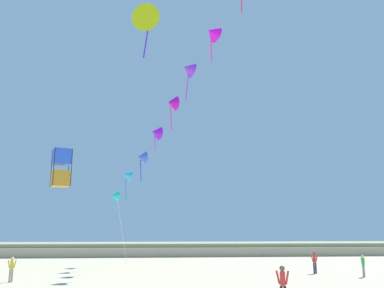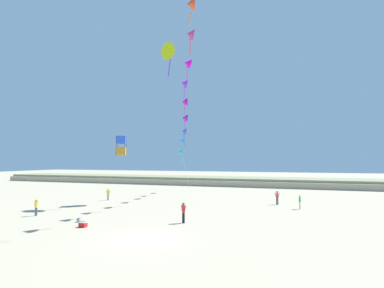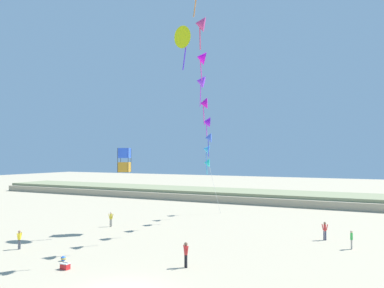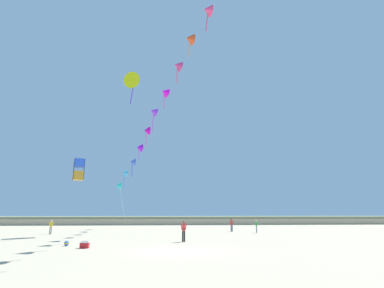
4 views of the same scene
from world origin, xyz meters
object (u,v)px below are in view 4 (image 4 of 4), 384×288
object	(u,v)px
large_kite_low_lead	(79,169)
beach_cooler	(85,245)
beach_ball	(67,243)
person_mid_center	(256,225)
person_far_left	(184,229)
large_kite_mid_trail	(133,81)
person_far_right	(232,224)
person_near_right	(51,226)

from	to	relation	value
large_kite_low_lead	beach_cooler	world-z (taller)	large_kite_low_lead
beach_ball	person_mid_center	bearing A→B (deg)	36.55
person_far_left	large_kite_mid_trail	distance (m)	22.65
person_mid_center	large_kite_mid_trail	bearing A→B (deg)	177.12
person_mid_center	beach_cooler	xyz separation A→B (m)	(-16.24, -14.79, -0.66)
person_mid_center	large_kite_low_lead	xyz separation A→B (m)	(-20.68, -2.41, 6.19)
person_mid_center	large_kite_mid_trail	xyz separation A→B (m)	(-15.63, 0.79, 18.54)
person_far_right	person_mid_center	bearing A→B (deg)	-46.57
person_far_right	beach_ball	distance (m)	22.17
large_kite_low_lead	person_mid_center	bearing A→B (deg)	6.64
person_near_right	large_kite_mid_trail	distance (m)	20.26
large_kite_mid_trail	large_kite_low_lead	bearing A→B (deg)	-147.69
person_near_right	beach_cooler	world-z (taller)	person_near_right
large_kite_low_lead	beach_ball	xyz separation A→B (m)	(2.77, -10.87, -6.88)
person_near_right	person_far_right	bearing A→B (deg)	8.76
person_far_left	person_far_right	world-z (taller)	person_far_left
large_kite_low_lead	person_far_right	bearing A→B (deg)	15.45
person_far_right	beach_ball	size ratio (longest dim) A/B	4.46
person_mid_center	person_far_right	bearing A→B (deg)	133.43
large_kite_low_lead	beach_ball	size ratio (longest dim) A/B	6.55
beach_cooler	beach_ball	bearing A→B (deg)	137.72
large_kite_low_lead	beach_cooler	xyz separation A→B (m)	(4.44, -12.38, -6.85)
large_kite_mid_trail	beach_cooler	distance (m)	24.73
large_kite_low_lead	person_far_left	bearing A→B (deg)	-36.42
beach_ball	person_far_right	bearing A→B (deg)	45.86
large_kite_low_lead	beach_cooler	distance (m)	14.83
person_mid_center	large_kite_mid_trail	size ratio (longest dim) A/B	0.34
person_far_right	person_near_right	bearing A→B (deg)	-171.24
person_near_right	person_far_left	xyz separation A→B (m)	(14.37, -10.13, 0.09)
person_far_right	beach_cooler	size ratio (longest dim) A/B	2.80
person_far_right	large_kite_mid_trail	xyz separation A→B (m)	(-13.15, -1.84, 18.48)
large_kite_low_lead	large_kite_mid_trail	bearing A→B (deg)	32.31
person_near_right	large_kite_mid_trail	world-z (taller)	large_kite_mid_trail
large_kite_mid_trail	beach_cooler	xyz separation A→B (m)	(-0.61, -15.58, -19.20)
beach_cooler	beach_ball	distance (m)	2.25
person_far_right	beach_cooler	xyz separation A→B (m)	(-13.76, -17.41, -0.72)
person_near_right	person_mid_center	world-z (taller)	person_near_right
person_mid_center	beach_ball	world-z (taller)	person_mid_center
person_mid_center	beach_cooler	bearing A→B (deg)	-137.68
beach_cooler	person_mid_center	bearing A→B (deg)	42.32
person_near_right	person_mid_center	distance (m)	23.72
large_kite_low_lead	beach_cooler	size ratio (longest dim) A/B	4.11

